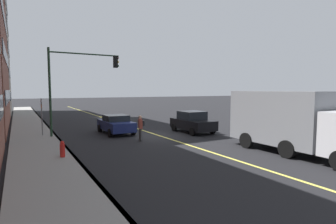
{
  "coord_description": "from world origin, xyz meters",
  "views": [
    {
      "loc": [
        -17.72,
        9.12,
        3.4
      ],
      "look_at": [
        -2.57,
        0.51,
        1.95
      ],
      "focal_mm": 28.5,
      "sensor_mm": 36.0,
      "label": 1
    }
  ],
  "objects_px": {
    "car_navy": "(116,124)",
    "street_sign_post": "(42,114)",
    "truck_gray": "(293,121)",
    "pedestrian_with_backpack": "(141,126)",
    "traffic_light_mast": "(77,77)",
    "fire_hydrant": "(62,151)",
    "car_black": "(193,122)"
  },
  "relations": [
    {
      "from": "traffic_light_mast",
      "to": "pedestrian_with_backpack",
      "type": "bearing_deg",
      "value": -141.38
    },
    {
      "from": "car_black",
      "to": "car_navy",
      "type": "xyz_separation_m",
      "value": [
        2.51,
        5.53,
        -0.09
      ]
    },
    {
      "from": "pedestrian_with_backpack",
      "to": "fire_hydrant",
      "type": "distance_m",
      "value": 5.88
    },
    {
      "from": "car_navy",
      "to": "fire_hydrant",
      "type": "bearing_deg",
      "value": 142.87
    },
    {
      "from": "car_navy",
      "to": "street_sign_post",
      "type": "relative_size",
      "value": 1.51
    },
    {
      "from": "car_black",
      "to": "traffic_light_mast",
      "type": "height_order",
      "value": "traffic_light_mast"
    },
    {
      "from": "car_black",
      "to": "car_navy",
      "type": "height_order",
      "value": "car_black"
    },
    {
      "from": "truck_gray",
      "to": "street_sign_post",
      "type": "bearing_deg",
      "value": 42.7
    },
    {
      "from": "truck_gray",
      "to": "street_sign_post",
      "type": "xyz_separation_m",
      "value": [
        12.12,
        11.19,
        -0.11
      ]
    },
    {
      "from": "car_black",
      "to": "truck_gray",
      "type": "xyz_separation_m",
      "value": [
        -8.52,
        -0.53,
        0.92
      ]
    },
    {
      "from": "car_navy",
      "to": "fire_hydrant",
      "type": "relative_size",
      "value": 4.49
    },
    {
      "from": "car_black",
      "to": "street_sign_post",
      "type": "bearing_deg",
      "value": 71.3
    },
    {
      "from": "car_navy",
      "to": "pedestrian_with_backpack",
      "type": "relative_size",
      "value": 2.46
    },
    {
      "from": "car_black",
      "to": "car_navy",
      "type": "distance_m",
      "value": 6.07
    },
    {
      "from": "car_navy",
      "to": "traffic_light_mast",
      "type": "height_order",
      "value": "traffic_light_mast"
    },
    {
      "from": "traffic_light_mast",
      "to": "fire_hydrant",
      "type": "xyz_separation_m",
      "value": [
        -6.56,
        2.07,
        -3.9
      ]
    },
    {
      "from": "car_black",
      "to": "pedestrian_with_backpack",
      "type": "xyz_separation_m",
      "value": [
        -1.29,
        5.09,
        0.17
      ]
    },
    {
      "from": "pedestrian_with_backpack",
      "to": "traffic_light_mast",
      "type": "xyz_separation_m",
      "value": [
        3.99,
        3.19,
        3.36
      ]
    },
    {
      "from": "car_navy",
      "to": "truck_gray",
      "type": "distance_m",
      "value": 12.63
    },
    {
      "from": "car_navy",
      "to": "fire_hydrant",
      "type": "height_order",
      "value": "car_navy"
    },
    {
      "from": "car_black",
      "to": "fire_hydrant",
      "type": "bearing_deg",
      "value": 110.44
    },
    {
      "from": "pedestrian_with_backpack",
      "to": "traffic_light_mast",
      "type": "bearing_deg",
      "value": 38.62
    },
    {
      "from": "car_navy",
      "to": "truck_gray",
      "type": "xyz_separation_m",
      "value": [
        -11.03,
        -6.06,
        1.01
      ]
    },
    {
      "from": "car_black",
      "to": "traffic_light_mast",
      "type": "xyz_separation_m",
      "value": [
        2.7,
        8.28,
        3.52
      ]
    },
    {
      "from": "truck_gray",
      "to": "traffic_light_mast",
      "type": "height_order",
      "value": "traffic_light_mast"
    },
    {
      "from": "car_black",
      "to": "traffic_light_mast",
      "type": "bearing_deg",
      "value": 71.95
    },
    {
      "from": "pedestrian_with_backpack",
      "to": "traffic_light_mast",
      "type": "height_order",
      "value": "traffic_light_mast"
    },
    {
      "from": "car_navy",
      "to": "street_sign_post",
      "type": "bearing_deg",
      "value": 77.96
    },
    {
      "from": "street_sign_post",
      "to": "truck_gray",
      "type": "bearing_deg",
      "value": -137.3
    },
    {
      "from": "car_navy",
      "to": "street_sign_post",
      "type": "xyz_separation_m",
      "value": [
        1.09,
        5.13,
        0.9
      ]
    },
    {
      "from": "traffic_light_mast",
      "to": "street_sign_post",
      "type": "distance_m",
      "value": 3.72
    },
    {
      "from": "car_black",
      "to": "car_navy",
      "type": "bearing_deg",
      "value": 65.56
    }
  ]
}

